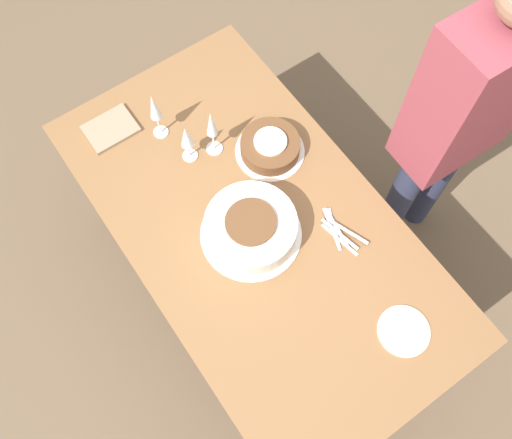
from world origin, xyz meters
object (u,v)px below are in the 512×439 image
(cake_center_white, at_px, (251,228))
(wine_glass_extra, at_px, (154,108))
(wine_glass_far, at_px, (212,126))
(cake_front_chocolate, at_px, (270,147))
(person_cutting, at_px, (461,115))
(wine_glass_near, at_px, (186,138))

(cake_center_white, distance_m, wine_glass_extra, 0.57)
(wine_glass_far, bearing_deg, wine_glass_extra, 35.80)
(cake_front_chocolate, bearing_deg, wine_glass_far, 51.61)
(cake_front_chocolate, height_order, wine_glass_extra, wine_glass_extra)
(wine_glass_far, distance_m, person_cutting, 0.88)
(wine_glass_far, bearing_deg, person_cutting, -125.78)
(cake_front_chocolate, xyz_separation_m, person_cutting, (-0.38, -0.54, 0.21))
(cake_center_white, xyz_separation_m, cake_front_chocolate, (0.24, -0.26, -0.02))
(cake_front_chocolate, distance_m, person_cutting, 0.69)
(wine_glass_extra, relative_size, person_cutting, 0.15)
(person_cutting, bearing_deg, cake_front_chocolate, -33.07)
(cake_center_white, bearing_deg, wine_glass_near, 0.84)
(cake_center_white, distance_m, wine_glass_far, 0.40)
(cake_center_white, relative_size, wine_glass_far, 1.53)
(cake_center_white, xyz_separation_m, wine_glass_extra, (0.56, 0.04, 0.11))
(cake_center_white, bearing_deg, wine_glass_extra, 4.42)
(cake_front_chocolate, relative_size, wine_glass_near, 1.39)
(cake_front_chocolate, height_order, person_cutting, person_cutting)
(wine_glass_extra, bearing_deg, wine_glass_far, -144.20)
(cake_front_chocolate, bearing_deg, cake_center_white, 133.16)
(cake_front_chocolate, bearing_deg, person_cutting, -124.93)
(cake_front_chocolate, distance_m, wine_glass_far, 0.25)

